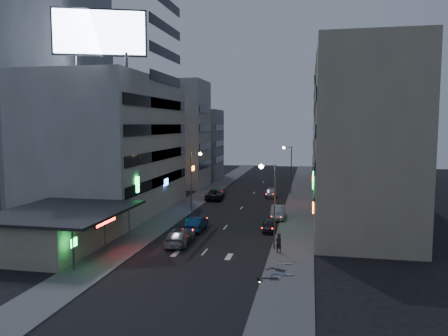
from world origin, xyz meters
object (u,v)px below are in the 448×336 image
(person, at_px, (279,243))
(scooter_black_b, at_px, (286,263))
(scooter_black_a, at_px, (278,270))
(parked_car_left, at_px, (215,194))
(parked_car_right_far, at_px, (271,193))
(parked_car_right_near, at_px, (269,225))
(scooter_silver_b, at_px, (292,257))
(parked_car_right_mid, at_px, (278,212))
(road_car_blue, at_px, (196,224))
(road_car_silver, at_px, (180,237))
(scooter_silver_a, at_px, (292,267))
(scooter_blue, at_px, (287,268))

(person, height_order, scooter_black_b, person)
(person, xyz_separation_m, scooter_black_a, (0.46, -6.72, -0.26))
(parked_car_left, height_order, parked_car_right_far, parked_car_left)
(parked_car_right_near, bearing_deg, scooter_silver_b, -80.82)
(parked_car_right_mid, xyz_separation_m, scooter_silver_b, (2.56, -17.93, -0.16))
(parked_car_right_near, xyz_separation_m, scooter_black_b, (2.66, -13.28, 0.11))
(road_car_blue, relative_size, person, 2.74)
(parked_car_right_far, bearing_deg, road_car_silver, -105.90)
(person, xyz_separation_m, scooter_silver_a, (1.49, -5.65, -0.36))
(parked_car_right_mid, xyz_separation_m, road_car_blue, (-8.47, -8.00, -0.01))
(parked_car_right_far, height_order, road_car_silver, road_car_silver)
(parked_car_right_far, height_order, road_car_blue, road_car_blue)
(parked_car_right_near, distance_m, parked_car_right_far, 23.11)
(parked_car_right_near, relative_size, parked_car_right_mid, 0.76)
(parked_car_right_far, distance_m, road_car_silver, 30.83)
(parked_car_left, xyz_separation_m, scooter_black_a, (12.54, -34.24, -0.04))
(scooter_black_b, bearing_deg, scooter_silver_a, -123.48)
(road_car_blue, bearing_deg, scooter_black_b, 131.20)
(scooter_silver_a, bearing_deg, road_car_silver, 36.50)
(parked_car_right_near, relative_size, scooter_silver_b, 2.18)
(parked_car_right_far, distance_m, road_car_blue, 25.19)
(parked_car_right_near, relative_size, road_car_blue, 0.77)
(parked_car_right_mid, height_order, scooter_black_b, parked_car_right_mid)
(parked_car_right_mid, xyz_separation_m, parked_car_right_far, (-2.35, 16.43, -0.15))
(scooter_black_a, bearing_deg, parked_car_right_mid, -6.98)
(parked_car_right_mid, height_order, parked_car_right_far, parked_car_right_mid)
(parked_car_right_far, relative_size, scooter_silver_a, 2.64)
(parked_car_right_mid, height_order, scooter_blue, parked_car_right_mid)
(parked_car_right_far, relative_size, scooter_black_a, 2.23)
(scooter_blue, bearing_deg, scooter_black_b, 2.00)
(parked_car_right_mid, distance_m, road_car_blue, 11.65)
(parked_car_right_near, relative_size, scooter_black_a, 1.83)
(parked_car_right_mid, bearing_deg, scooter_silver_b, -83.89)
(scooter_black_a, relative_size, scooter_silver_b, 1.19)
(person, distance_m, scooter_silver_b, 3.28)
(road_car_blue, xyz_separation_m, scooter_silver_b, (11.03, -9.93, -0.16))
(parked_car_right_near, bearing_deg, road_car_silver, -144.46)
(scooter_silver_b, bearing_deg, road_car_blue, 42.62)
(parked_car_right_mid, xyz_separation_m, scooter_black_b, (2.19, -19.88, -0.06))
(parked_car_right_far, xyz_separation_m, road_car_silver, (-6.26, -30.18, 0.13))
(person, bearing_deg, scooter_silver_b, 75.57)
(parked_car_right_far, xyz_separation_m, person, (3.54, -31.40, 0.35))
(person, bearing_deg, scooter_blue, 61.50)
(parked_car_right_far, distance_m, scooter_black_a, 38.33)
(parked_car_right_near, relative_size, scooter_silver_a, 2.17)
(road_car_blue, relative_size, scooter_black_b, 2.36)
(parked_car_right_mid, xyz_separation_m, scooter_black_a, (1.66, -21.69, -0.06))
(person, xyz_separation_m, scooter_black_b, (0.99, -4.91, -0.26))
(scooter_black_a, bearing_deg, person, -7.41)
(scooter_silver_b, bearing_deg, person, 19.26)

